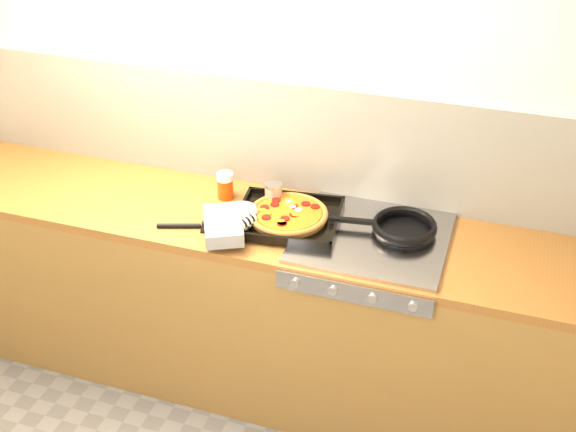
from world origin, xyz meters
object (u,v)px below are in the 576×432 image
(frying_pan, at_px, (403,227))
(tomato_can, at_px, (274,195))
(pizza_on_tray, at_px, (270,217))
(juice_glass, at_px, (225,185))

(frying_pan, distance_m, tomato_can, 0.57)
(pizza_on_tray, xyz_separation_m, juice_glass, (-0.27, 0.16, 0.02))
(juice_glass, bearing_deg, tomato_can, 0.29)
(juice_glass, bearing_deg, pizza_on_tray, -30.87)
(frying_pan, bearing_deg, juice_glass, 176.01)
(pizza_on_tray, bearing_deg, juice_glass, 149.13)
(tomato_can, height_order, juice_glass, juice_glass)
(frying_pan, xyz_separation_m, juice_glass, (-0.79, 0.06, 0.02))
(frying_pan, height_order, juice_glass, juice_glass)
(frying_pan, bearing_deg, pizza_on_tray, -168.89)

